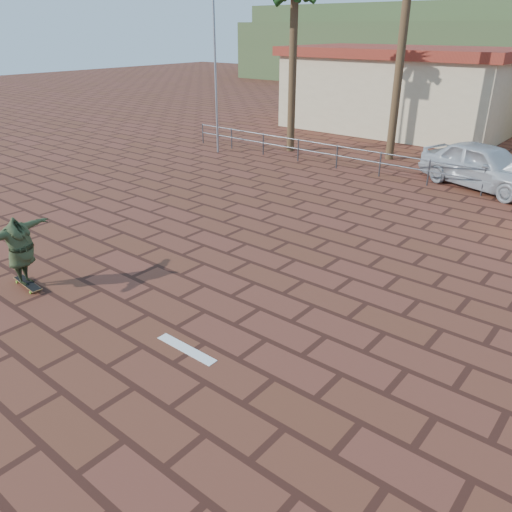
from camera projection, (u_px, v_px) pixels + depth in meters
The scene contains 9 objects.
ground at pixel (205, 311), 10.61m from camera, with size 120.00×120.00×0.00m, color brown.
paint_stripe at pixel (186, 349), 9.36m from camera, with size 1.40×0.22×0.01m, color white.
guardrail at pixel (429, 168), 18.75m from camera, with size 24.06×0.06×1.00m.
flagpole at pixel (217, 48), 22.09m from camera, with size 1.30×0.10×8.00m.
building_west at pixel (399, 89), 28.56m from camera, with size 12.60×7.60×4.50m.
hill_back at pixel (398, 41), 60.94m from camera, with size 35.00×14.00×8.00m, color #384C28.
longboard at pixel (28, 283), 11.58m from camera, with size 1.08×0.32×0.10m.
skateboarder at pixel (21, 251), 11.23m from camera, with size 1.98×0.54×1.61m, color #333E21.
car_silver at pixel (484, 166), 18.42m from camera, with size 1.96×4.87×1.66m, color #B1B4B9.
Camera 1 is at (6.65, -6.38, 5.50)m, focal length 35.00 mm.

